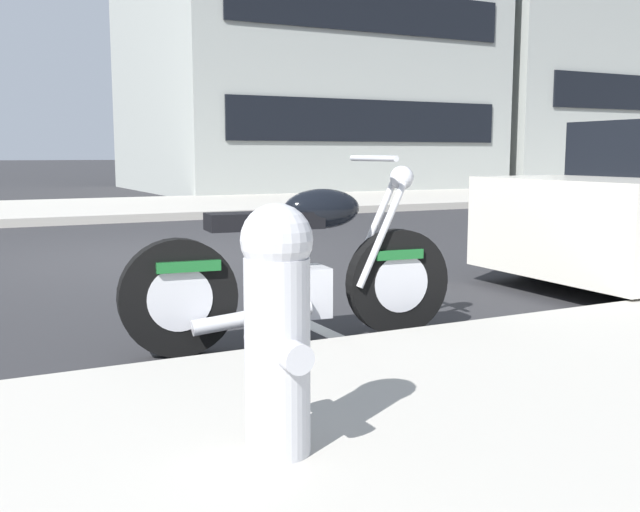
% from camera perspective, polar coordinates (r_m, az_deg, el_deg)
% --- Properties ---
extents(ground_plane, '(260.00, 260.00, 0.00)m').
position_cam_1_polar(ground_plane, '(8.36, -11.84, -0.15)').
color(ground_plane, '#28282B').
extents(sidewalk_far_curb, '(120.00, 5.00, 0.14)m').
position_cam_1_polar(sidewalk_far_curb, '(20.57, 16.59, 4.57)').
color(sidewalk_far_curb, '#ADA89E').
rests_on(sidewalk_far_curb, ground).
extents(parking_stall_stripe, '(0.12, 2.20, 0.01)m').
position_cam_1_polar(parking_stall_stripe, '(4.86, 0.07, -5.70)').
color(parking_stall_stripe, silver).
rests_on(parking_stall_stripe, ground).
extents(parked_motorcycle, '(2.07, 0.62, 1.13)m').
position_cam_1_polar(parked_motorcycle, '(4.44, -1.77, -1.26)').
color(parked_motorcycle, black).
rests_on(parked_motorcycle, ground).
extents(fire_hydrant, '(0.24, 0.36, 0.85)m').
position_cam_1_polar(fire_hydrant, '(2.46, -3.31, -5.18)').
color(fire_hydrant, '#B7B7BC').
rests_on(fire_hydrant, sidewalk_near_curb).
extents(townhouse_behind_pole, '(9.69, 9.23, 9.13)m').
position_cam_1_polar(townhouse_behind_pole, '(24.30, -1.82, 15.98)').
color(townhouse_behind_pole, '#939993').
rests_on(townhouse_behind_pole, ground).
extents(townhouse_corner_block, '(13.37, 11.56, 14.09)m').
position_cam_1_polar(townhouse_corner_block, '(32.54, 17.84, 17.98)').
color(townhouse_corner_block, '#939993').
rests_on(townhouse_corner_block, ground).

